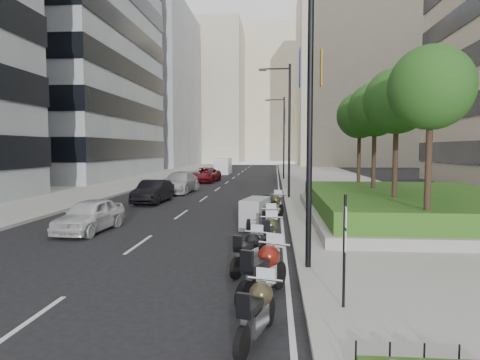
# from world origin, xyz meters

# --- Properties ---
(ground) EXTENTS (160.00, 160.00, 0.00)m
(ground) POSITION_xyz_m (0.00, 0.00, 0.00)
(ground) COLOR black
(ground) RESTS_ON ground
(sidewalk_right) EXTENTS (10.00, 100.00, 0.15)m
(sidewalk_right) POSITION_xyz_m (9.00, 30.00, 0.07)
(sidewalk_right) COLOR #9E9B93
(sidewalk_right) RESTS_ON ground
(sidewalk_left) EXTENTS (8.00, 100.00, 0.15)m
(sidewalk_left) POSITION_xyz_m (-12.00, 30.00, 0.07)
(sidewalk_left) COLOR #9E9B93
(sidewalk_left) RESTS_ON ground
(lane_edge) EXTENTS (0.12, 100.00, 0.01)m
(lane_edge) POSITION_xyz_m (3.70, 30.00, 0.01)
(lane_edge) COLOR silver
(lane_edge) RESTS_ON ground
(lane_centre) EXTENTS (0.12, 100.00, 0.01)m
(lane_centre) POSITION_xyz_m (-1.50, 30.00, 0.01)
(lane_centre) COLOR silver
(lane_centre) RESTS_ON ground
(building_grey_mid) EXTENTS (22.00, 26.00, 40.00)m
(building_grey_mid) POSITION_xyz_m (-24.00, 38.00, 20.00)
(building_grey_mid) COLOR gray
(building_grey_mid) RESTS_ON ground
(building_grey_far) EXTENTS (22.00, 26.00, 30.00)m
(building_grey_far) POSITION_xyz_m (-24.00, 70.00, 15.00)
(building_grey_far) COLOR gray
(building_grey_far) RESTS_ON ground
(building_cream_right) EXTENTS (28.00, 24.00, 36.00)m
(building_cream_right) POSITION_xyz_m (22.00, 80.00, 18.00)
(building_cream_right) COLOR #B7AD93
(building_cream_right) RESTS_ON ground
(building_cream_left) EXTENTS (26.00, 24.00, 34.00)m
(building_cream_left) POSITION_xyz_m (-18.00, 100.00, 17.00)
(building_cream_left) COLOR #B7AD93
(building_cream_left) RESTS_ON ground
(building_cream_centre) EXTENTS (30.00, 24.00, 38.00)m
(building_cream_centre) POSITION_xyz_m (2.00, 120.00, 19.00)
(building_cream_centre) COLOR #B7AD93
(building_cream_centre) RESTS_ON ground
(planter) EXTENTS (10.00, 14.00, 0.40)m
(planter) POSITION_xyz_m (10.00, 10.00, 0.35)
(planter) COLOR #99978E
(planter) RESTS_ON sidewalk_right
(hedge) EXTENTS (9.40, 13.40, 0.80)m
(hedge) POSITION_xyz_m (10.00, 10.00, 0.95)
(hedge) COLOR #285117
(hedge) RESTS_ON planter
(tree_0) EXTENTS (2.80, 2.80, 6.30)m
(tree_0) POSITION_xyz_m (8.50, 4.00, 5.42)
(tree_0) COLOR #332319
(tree_0) RESTS_ON planter
(tree_1) EXTENTS (2.80, 2.80, 6.30)m
(tree_1) POSITION_xyz_m (8.50, 8.00, 5.42)
(tree_1) COLOR #332319
(tree_1) RESTS_ON planter
(tree_2) EXTENTS (2.80, 2.80, 6.30)m
(tree_2) POSITION_xyz_m (8.50, 12.00, 5.42)
(tree_2) COLOR #332319
(tree_2) RESTS_ON planter
(tree_3) EXTENTS (2.80, 2.80, 6.30)m
(tree_3) POSITION_xyz_m (8.50, 16.00, 5.42)
(tree_3) COLOR #332319
(tree_3) RESTS_ON planter
(lamp_post_0) EXTENTS (2.34, 0.45, 9.00)m
(lamp_post_0) POSITION_xyz_m (4.14, 1.00, 5.07)
(lamp_post_0) COLOR black
(lamp_post_0) RESTS_ON ground
(lamp_post_1) EXTENTS (2.34, 0.45, 9.00)m
(lamp_post_1) POSITION_xyz_m (4.14, 18.00, 5.07)
(lamp_post_1) COLOR black
(lamp_post_1) RESTS_ON ground
(lamp_post_2) EXTENTS (2.34, 0.45, 9.00)m
(lamp_post_2) POSITION_xyz_m (4.14, 36.00, 5.07)
(lamp_post_2) COLOR black
(lamp_post_2) RESTS_ON ground
(parking_sign) EXTENTS (0.06, 0.32, 2.50)m
(parking_sign) POSITION_xyz_m (4.80, -2.00, 1.46)
(parking_sign) COLOR black
(parking_sign) RESTS_ON ground
(motorcycle_0) EXTENTS (0.80, 1.99, 1.01)m
(motorcycle_0) POSITION_xyz_m (3.06, -3.39, 0.54)
(motorcycle_0) COLOR black
(motorcycle_0) RESTS_ON ground
(motorcycle_1) EXTENTS (1.18, 2.25, 1.20)m
(motorcycle_1) POSITION_xyz_m (3.13, -1.23, 0.64)
(motorcycle_1) COLOR black
(motorcycle_1) RESTS_ON ground
(motorcycle_2) EXTENTS (0.97, 2.00, 1.05)m
(motorcycle_2) POSITION_xyz_m (2.66, 0.95, 0.56)
(motorcycle_2) COLOR black
(motorcycle_2) RESTS_ON ground
(motorcycle_3) EXTENTS (0.75, 2.26, 1.13)m
(motorcycle_3) POSITION_xyz_m (3.19, 3.15, 0.60)
(motorcycle_3) COLOR black
(motorcycle_3) RESTS_ON ground
(motorcycle_4) EXTENTS (0.74, 2.21, 1.10)m
(motorcycle_4) POSITION_xyz_m (3.14, 5.31, 0.59)
(motorcycle_4) COLOR black
(motorcycle_4) RESTS_ON ground
(motorcycle_5) EXTENTS (1.30, 2.27, 1.30)m
(motorcycle_5) POSITION_xyz_m (2.54, 7.43, 0.65)
(motorcycle_5) COLOR black
(motorcycle_5) RESTS_ON ground
(motorcycle_6) EXTENTS (1.16, 2.24, 1.19)m
(motorcycle_6) POSITION_xyz_m (3.29, 9.70, 0.64)
(motorcycle_6) COLOR black
(motorcycle_6) RESTS_ON ground
(car_a) EXTENTS (1.93, 4.12, 1.36)m
(car_a) POSITION_xyz_m (-4.26, 6.12, 0.68)
(car_a) COLOR silver
(car_a) RESTS_ON ground
(car_b) EXTENTS (1.72, 4.44, 1.44)m
(car_b) POSITION_xyz_m (-4.30, 15.47, 0.72)
(car_b) COLOR black
(car_b) RESTS_ON ground
(car_c) EXTENTS (2.62, 5.61, 1.59)m
(car_c) POSITION_xyz_m (-4.04, 21.74, 0.79)
(car_c) COLOR #ABABAD
(car_c) RESTS_ON ground
(car_d) EXTENTS (2.88, 5.54, 1.49)m
(car_d) POSITION_xyz_m (-3.77, 32.25, 0.75)
(car_d) COLOR maroon
(car_d) RESTS_ON ground
(delivery_van) EXTENTS (1.95, 5.05, 2.12)m
(delivery_van) POSITION_xyz_m (-3.70, 46.67, 0.99)
(delivery_van) COLOR silver
(delivery_van) RESTS_ON ground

